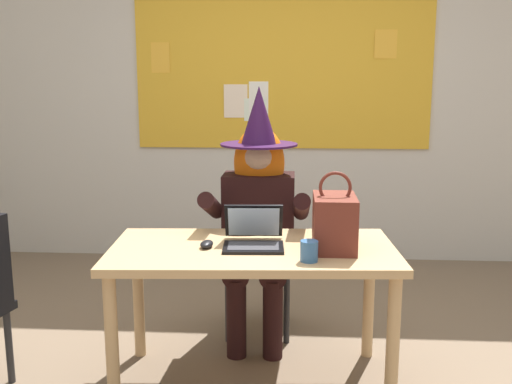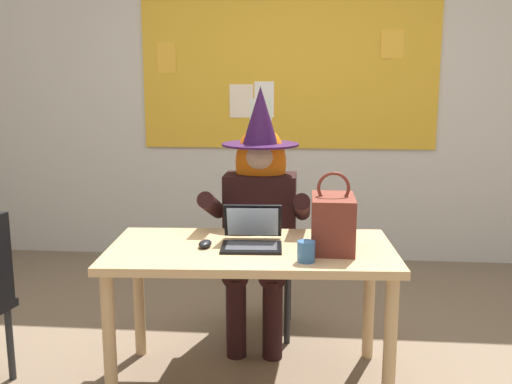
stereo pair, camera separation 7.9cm
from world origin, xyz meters
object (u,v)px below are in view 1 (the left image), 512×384
Objects in this scene: computer_mouse at (207,244)px; chair_at_desk at (259,247)px; coffee_mug at (309,251)px; desk_main at (253,265)px; handbag at (334,222)px; laptop at (254,237)px; person_costumed at (258,204)px.

chair_at_desk is at bearing 79.29° from computer_mouse.
coffee_mug is at bearing 15.84° from chair_at_desk.
handbag is (0.39, -0.01, 0.22)m from desk_main.
laptop reaches higher than coffee_mug.
desk_main is 0.45m from handbag.
person_costumed is 4.71× the size of laptop.
desk_main is 13.68× the size of computer_mouse.
desk_main is 0.96× the size of person_costumed.
person_costumed is at bearing 108.95° from coffee_mug.
chair_at_desk is at bearing -179.37° from person_costumed.
chair_at_desk is 2.86× the size of laptop.
desk_main is 0.25m from computer_mouse.
laptop is (0.00, 0.02, 0.14)m from desk_main.
person_costumed is 0.73m from handbag.
coffee_mug is (0.27, -0.21, 0.14)m from desk_main.
coffee_mug is (0.49, -0.19, 0.03)m from computer_mouse.
person_costumed is at bearing 88.04° from laptop.
chair_at_desk is 0.32m from person_costumed.
laptop is 0.40m from handbag.
person_costumed is at bearing 123.56° from handbag.
desk_main is at bearing 178.64° from handbag.
person_costumed reaches higher than computer_mouse.
handbag reaches higher than computer_mouse.
handbag is 3.98× the size of coffee_mug.
chair_at_desk is 8.62× the size of computer_mouse.
coffee_mug is (0.28, -0.81, -0.04)m from person_costumed.
laptop is 0.36m from coffee_mug.
desk_main is 4.53× the size of laptop.
coffee_mug is at bearing 19.08° from person_costumed.
handbag is at bearing 58.72° from coffee_mug.
person_costumed reaches higher than desk_main.
person_costumed is 14.21× the size of computer_mouse.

